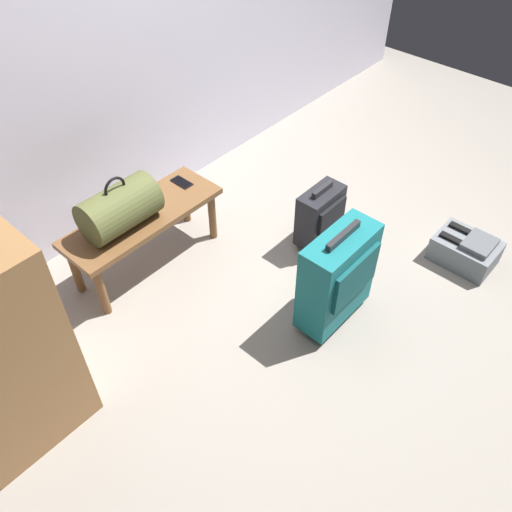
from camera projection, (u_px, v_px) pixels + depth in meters
The scene contains 7 objects.
ground_plane at pixel (336, 294), 3.21m from camera, with size 6.60×6.60×0.00m, color gray.
bench at pixel (143, 222), 3.17m from camera, with size 1.00×0.36×0.40m.
duffel_bag_olive at pixel (120, 208), 2.96m from camera, with size 0.44×0.26×0.34m.
cell_phone at pixel (182, 182), 3.34m from camera, with size 0.07×0.14×0.01m.
suitcase_upright_teal at pixel (338, 277), 2.85m from camera, with size 0.47×0.23×0.66m.
suitcase_small_charcoal at pixel (320, 215), 3.37m from camera, with size 0.32×0.19×0.46m.
backpack_grey at pixel (466, 250), 3.35m from camera, with size 0.28×0.38×0.21m.
Camera 1 is at (-1.91, -1.05, 2.42)m, focal length 37.07 mm.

